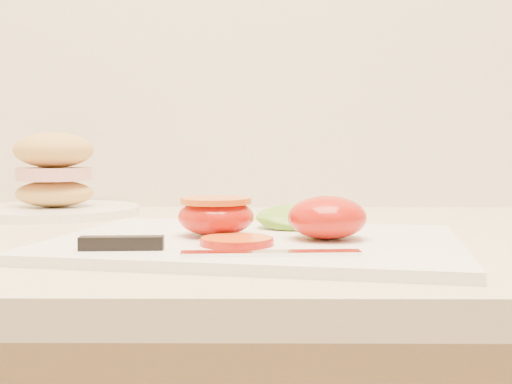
{
  "coord_description": "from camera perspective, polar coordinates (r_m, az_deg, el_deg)",
  "views": [
    {
      "loc": [
        -0.48,
        0.93,
        1.03
      ],
      "look_at": [
        -0.48,
        1.57,
        0.99
      ],
      "focal_mm": 45.0,
      "sensor_mm": 36.0,
      "label": 1
    }
  ],
  "objects": [
    {
      "name": "cutting_board",
      "position": [
        0.64,
        -0.01,
        -4.55
      ],
      "size": [
        0.44,
        0.35,
        0.01
      ],
      "primitive_type": "cube",
      "rotation": [
        0.0,
        0.0,
        -0.19
      ],
      "color": "white",
      "rests_on": "counter"
    },
    {
      "name": "tomato_half_cut",
      "position": [
        0.65,
        -3.58,
        -2.04
      ],
      "size": [
        0.08,
        0.08,
        0.04
      ],
      "color": "red",
      "rests_on": "cutting_board"
    },
    {
      "name": "lettuce_leaf_0",
      "position": [
        0.72,
        3.94,
        -2.34
      ],
      "size": [
        0.11,
        0.08,
        0.02
      ],
      "primitive_type": "ellipsoid",
      "rotation": [
        0.0,
        0.0,
        0.11
      ],
      "color": "#78A52B",
      "rests_on": "cutting_board"
    },
    {
      "name": "tomato_slice_0",
      "position": [
        0.59,
        -1.72,
        -4.39
      ],
      "size": [
        0.07,
        0.07,
        0.01
      ],
      "primitive_type": "cylinder",
      "color": "orange",
      "rests_on": "cutting_board"
    },
    {
      "name": "tomato_half_dome",
      "position": [
        0.63,
        6.34,
        -2.26
      ],
      "size": [
        0.08,
        0.08,
        0.04
      ],
      "primitive_type": "ellipsoid",
      "color": "red",
      "rests_on": "cutting_board"
    },
    {
      "name": "sandwich_plate",
      "position": [
        0.99,
        -17.49,
        0.59
      ],
      "size": [
        0.25,
        0.25,
        0.12
      ],
      "rotation": [
        0.0,
        0.0,
        -0.22
      ],
      "color": "white",
      "rests_on": "counter"
    },
    {
      "name": "knife",
      "position": [
        0.56,
        -6.89,
        -4.86
      ],
      "size": [
        0.24,
        0.05,
        0.01
      ],
      "rotation": [
        0.0,
        0.0,
        0.06
      ],
      "color": "silver",
      "rests_on": "cutting_board"
    }
  ]
}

